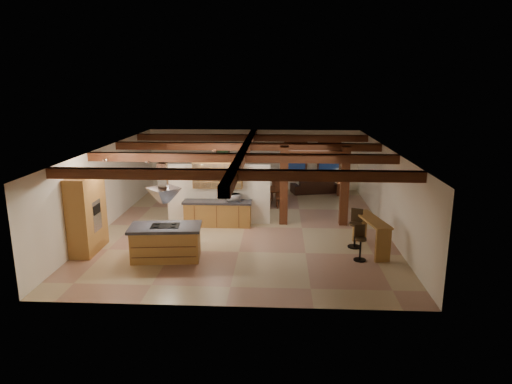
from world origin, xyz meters
TOP-DOWN VIEW (x-y plane):
  - ground at (0.00, 0.00)m, footprint 12.00×12.00m
  - room_walls at (0.00, 0.00)m, footprint 12.00×12.00m
  - ceiling_beams at (0.00, 0.00)m, footprint 10.00×12.00m
  - timber_posts at (2.50, 0.50)m, footprint 2.50×0.30m
  - partition_wall at (-1.00, 0.50)m, footprint 3.80×0.18m
  - pantry_cabinet at (-4.67, -2.60)m, footprint 0.67×1.60m
  - back_counter at (-1.00, 0.11)m, footprint 2.50×0.66m
  - upper_display_cabinet at (-1.00, 0.31)m, footprint 1.80×0.36m
  - range_hood at (-2.10, -3.14)m, footprint 1.10×1.10m
  - back_windows at (2.80, 5.93)m, footprint 2.70×0.07m
  - framed_art at (-1.50, 5.94)m, footprint 0.65×0.05m
  - recessed_cans at (-2.53, -1.93)m, footprint 3.16×2.46m
  - kitchen_island at (-2.10, -3.14)m, footprint 2.19×1.32m
  - dining_table at (0.57, 3.18)m, footprint 2.05×1.29m
  - sofa at (2.89, 5.40)m, footprint 2.27×1.34m
  - microwave at (-0.42, 0.11)m, footprint 0.54×0.43m
  - bar_counter at (4.09, -2.16)m, footprint 0.90×2.07m
  - side_table at (4.14, 4.97)m, footprint 0.50×0.50m
  - table_lamp at (4.14, 4.97)m, footprint 0.28×0.28m
  - bar_stool_a at (3.63, -2.94)m, footprint 0.37×0.38m
  - bar_stool_b at (3.67, -1.84)m, footprint 0.46×0.47m
  - dining_chairs at (0.57, 3.18)m, footprint 1.90×1.90m

SIDE VIEW (x-z plane):
  - ground at x=0.00m, z-range 0.00..0.00m
  - side_table at x=4.14m, z-range 0.00..0.58m
  - sofa at x=2.89m, z-range 0.00..0.62m
  - dining_table at x=0.57m, z-range 0.00..0.68m
  - back_counter at x=-1.00m, z-range 0.01..0.95m
  - kitchen_island at x=-2.10m, z-range 0.00..1.04m
  - bar_stool_a at x=3.63m, z-range 0.01..1.07m
  - dining_chairs at x=0.57m, z-range 0.01..1.08m
  - bar_stool_b at x=3.67m, z-range 0.01..1.24m
  - bar_counter at x=4.09m, z-range 0.18..1.24m
  - table_lamp at x=4.14m, z-range 0.64..0.97m
  - microwave at x=-0.42m, z-range 0.94..1.21m
  - partition_wall at x=-1.00m, z-range 0.00..2.20m
  - pantry_cabinet at x=-4.67m, z-range 0.00..2.40m
  - back_windows at x=2.80m, z-range 0.65..2.35m
  - framed_art at x=-1.50m, z-range 1.27..2.12m
  - timber_posts at x=2.50m, z-range 0.31..3.21m
  - room_walls at x=0.00m, z-range -4.22..7.78m
  - range_hood at x=-2.10m, z-range 1.08..2.48m
  - upper_display_cabinet at x=-1.00m, z-range 1.37..2.33m
  - ceiling_beams at x=0.00m, z-range 2.62..2.90m
  - recessed_cans at x=-2.53m, z-range 2.85..2.89m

